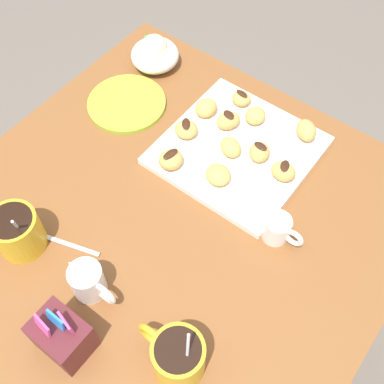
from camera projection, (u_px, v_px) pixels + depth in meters
ground_plane at (178, 331)px, 1.55m from camera, size 8.00×8.00×0.00m
dining_table at (172, 249)px, 1.08m from camera, size 0.85×0.86×0.71m
pastry_plate_square at (237, 150)px, 1.05m from camera, size 0.30×0.30×0.02m
coffee_mug_mustard_left at (177, 356)px, 0.77m from camera, size 0.12×0.09×0.14m
coffee_mug_mustard_right at (16, 230)px, 0.89m from camera, size 0.13×0.09×0.13m
cream_pitcher_white at (88, 281)px, 0.85m from camera, size 0.10×0.06×0.07m
sugar_caddy at (62, 336)px, 0.79m from camera, size 0.09×0.07×0.11m
ice_cream_bowl at (155, 53)px, 1.17m from camera, size 0.12×0.12×0.09m
chocolate_sauce_pitcher at (278, 228)px, 0.92m from camera, size 0.09×0.05×0.06m
saucer_lime_left at (127, 103)px, 1.13m from camera, size 0.18×0.18×0.01m
loose_spoon_near_saucer at (51, 238)px, 0.93m from camera, size 0.16×0.06×0.01m
beignet_0 at (259, 152)px, 1.01m from camera, size 0.05×0.06×0.04m
chocolate_drizzle_0 at (261, 146)px, 0.99m from camera, size 0.03×0.02×0.00m
beignet_1 at (228, 121)px, 1.06m from camera, size 0.06×0.07×0.04m
chocolate_drizzle_1 at (229, 115)px, 1.04m from camera, size 0.03×0.03×0.00m
beignet_2 at (171, 160)px, 1.00m from camera, size 0.05×0.06×0.04m
chocolate_drizzle_2 at (170, 154)px, 0.99m from camera, size 0.02×0.04×0.00m
beignet_3 at (218, 175)px, 0.98m from camera, size 0.06×0.06×0.03m
beignet_4 at (306, 130)px, 1.04m from camera, size 0.07×0.07×0.04m
beignet_5 at (241, 99)px, 1.10m from camera, size 0.04×0.04×0.03m
chocolate_drizzle_5 at (242, 94)px, 1.09m from camera, size 0.03×0.02×0.00m
beignet_6 at (186, 129)px, 1.05m from camera, size 0.07×0.06×0.03m
chocolate_drizzle_6 at (186, 124)px, 1.03m from camera, size 0.03×0.04×0.00m
beignet_7 at (231, 147)px, 1.02m from camera, size 0.07×0.06×0.03m
beignet_8 at (206, 108)px, 1.08m from camera, size 0.05×0.06×0.03m
beignet_9 at (256, 116)px, 1.07m from camera, size 0.05×0.05×0.03m
beignet_10 at (283, 172)px, 0.98m from camera, size 0.05×0.05×0.04m
chocolate_drizzle_10 at (285, 166)px, 0.97m from camera, size 0.03×0.03×0.00m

